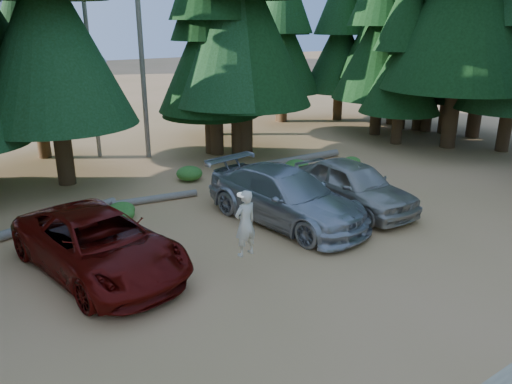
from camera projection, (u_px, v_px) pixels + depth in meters
ground at (338, 273)px, 13.57m from camera, size 160.00×160.00×0.00m
forest_belt_north at (130, 157)px, 25.18m from camera, size 36.00×7.00×22.00m
forest_belt_east at (507, 157)px, 25.08m from camera, size 6.00×22.00×22.00m
snag_front at (140, 32)px, 23.28m from camera, size 0.24×0.24×12.00m
snag_back at (89, 54)px, 23.68m from camera, size 0.20×0.20×10.00m
red_pickup at (99, 244)px, 13.39m from camera, size 3.69×6.35×1.66m
silver_minivan_center at (286, 196)px, 16.81m from camera, size 3.36×6.49×1.80m
silver_minivan_right at (353, 185)px, 18.02m from camera, size 2.18×5.22×1.76m
frisbee_player at (245, 223)px, 12.98m from camera, size 0.70×0.50×1.81m
log_left at (57, 219)px, 16.84m from camera, size 4.46×1.48×0.32m
log_mid at (156, 199)px, 18.87m from camera, size 3.22×0.82×0.27m
log_right at (293, 160)px, 23.95m from camera, size 5.42×0.63×0.35m
shrub_left at (121, 210)px, 17.36m from camera, size 0.96×0.96×0.53m
shrub_center_left at (122, 214)px, 17.08m from camera, size 0.84×0.84×0.46m
shrub_center_right at (189, 173)px, 21.38m from camera, size 1.12×1.12×0.61m
shrub_right at (269, 171)px, 21.98m from camera, size 0.83×0.83×0.46m
shrub_far_right at (297, 167)px, 22.33m from camera, size 1.14×1.14×0.63m
shrub_edge_east at (352, 162)px, 23.50m from camera, size 0.82×0.82×0.45m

